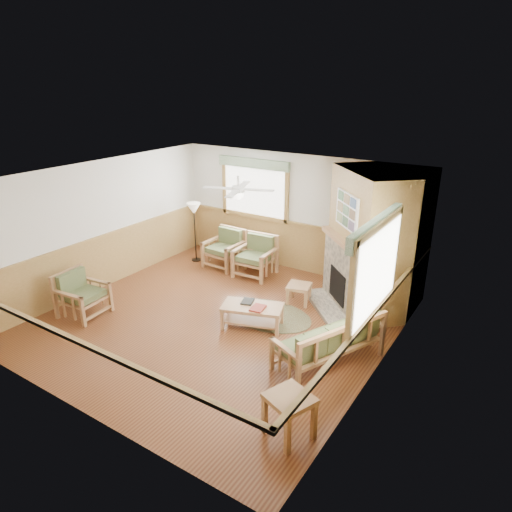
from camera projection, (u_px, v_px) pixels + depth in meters
The scene contains 24 objects.
floor at pixel (218, 321), 8.54m from camera, with size 6.00×6.00×0.01m, color brown.
ceiling at pixel (213, 177), 7.55m from camera, with size 6.00×6.00×0.01m, color white.
wall_back at pixel (296, 214), 10.39m from camera, with size 6.00×0.02×2.70m, color white.
wall_front at pixel (69, 325), 5.70m from camera, with size 6.00×0.02×2.70m, color white.
wall_left at pixel (102, 225), 9.56m from camera, with size 0.02×6.00×2.70m, color white.
wall_right at pixel (382, 294), 6.53m from camera, with size 0.02×6.00×2.70m, color white.
wainscot at pixel (217, 294), 8.34m from camera, with size 6.00×6.00×1.10m, color #A07B41, non-canonical shape.
fireplace at pixel (368, 242), 8.61m from camera, with size 2.20×2.20×2.70m, color #A07B41, non-canonical shape.
window_back at pixel (255, 157), 10.48m from camera, with size 1.90×0.16×1.50m, color white, non-canonical shape.
window_right at pixel (383, 218), 5.96m from camera, with size 0.16×1.90×1.50m, color white, non-canonical shape.
ceiling_fan at pixel (238, 178), 7.65m from camera, with size 1.24×1.24×0.36m, color white, non-canonical shape.
sofa at pixel (329, 340), 7.14m from camera, with size 0.73×1.77×0.81m, color #9F724A, non-canonical shape.
armchair_back_left at pixel (224, 249), 10.85m from camera, with size 0.79×0.79×0.89m, color #9F724A, non-canonical shape.
armchair_back_right at pixel (255, 256), 10.34m from camera, with size 0.81×0.81×0.91m, color #9F724A, non-canonical shape.
armchair_left at pixel (82, 294), 8.60m from camera, with size 0.76×0.76×0.85m, color #9F724A, non-canonical shape.
coffee_table at pixel (252, 316), 8.24m from camera, with size 1.08×0.54×0.43m, color #9F724A, non-canonical shape.
end_table_chairs at pixel (255, 257), 10.85m from camera, with size 0.47×0.45×0.53m, color #9F724A, non-canonical shape.
end_table_sofa at pixel (289, 416), 5.69m from camera, with size 0.53×0.51×0.60m, color #9F724A, non-canonical shape.
footstool at pixel (299, 294), 9.15m from camera, with size 0.45×0.45×0.39m, color #9F724A, non-canonical shape.
braided_rug at pixel (268, 315), 8.71m from camera, with size 1.74×1.74×0.01m, color brown.
floor_lamp_left at pixel (195, 232), 11.08m from camera, with size 0.34×0.34×1.47m, color black, non-canonical shape.
floor_lamp_right at pixel (374, 294), 7.85m from camera, with size 0.35×0.35×1.52m, color black, non-canonical shape.
book_red at pixel (258, 307), 8.04m from camera, with size 0.22×0.30×0.03m, color maroon.
book_dark at pixel (248, 301), 8.28m from camera, with size 0.20×0.27×0.03m, color black.
Camera 1 is at (4.69, -5.91, 4.24)m, focal length 32.00 mm.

